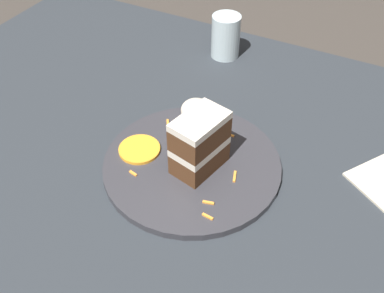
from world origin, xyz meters
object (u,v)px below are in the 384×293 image
plate (192,165)px  cake_slice (200,143)px  orange_garnish (139,149)px  drinking_glass (226,39)px  cream_dollop (197,111)px

plate → cake_slice: size_ratio=2.92×
orange_garnish → drinking_glass: (-0.01, 0.37, 0.03)m
orange_garnish → cake_slice: bearing=7.6°
cake_slice → orange_garnish: 0.12m
cream_dollop → orange_garnish: size_ratio=0.85×
cream_dollop → drinking_glass: 0.26m
plate → drinking_glass: size_ratio=3.14×
plate → drinking_glass: (-0.10, 0.35, 0.03)m
plate → cake_slice: 0.06m
cake_slice → cream_dollop: size_ratio=1.68×
drinking_glass → plate: bearing=-74.3°
plate → orange_garnish: size_ratio=4.18×
drinking_glass → orange_garnish: bearing=-89.1°
cream_dollop → orange_garnish: bearing=-113.7°
plate → drinking_glass: bearing=105.7°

